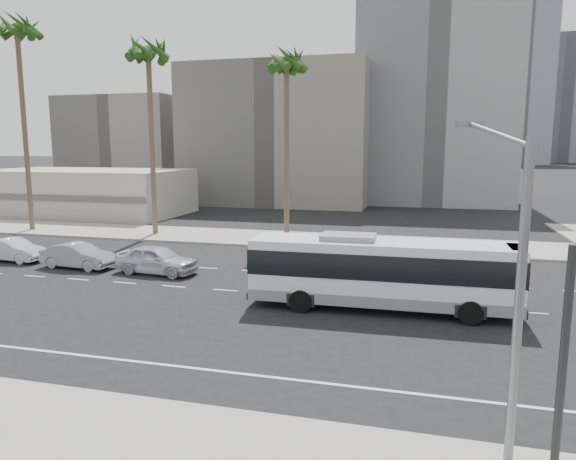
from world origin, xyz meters
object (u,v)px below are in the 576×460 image
(car_b, at_px, (78,256))
(palm_mid, at_px, (148,56))
(car_a, at_px, (157,260))
(palm_far, at_px, (17,34))
(car_c, at_px, (13,250))
(city_bus, at_px, (381,271))
(streetlight_corner, at_px, (512,273))
(palm_near, at_px, (287,67))

(car_b, relative_size, palm_mid, 0.29)
(car_a, xyz_separation_m, palm_far, (-18.87, 11.65, 16.22))
(car_c, bearing_deg, car_a, -89.54)
(city_bus, bearing_deg, streetlight_corner, -72.24)
(car_a, xyz_separation_m, car_c, (-11.00, 0.71, -0.11))
(car_a, relative_size, streetlight_corner, 0.61)
(car_a, bearing_deg, palm_mid, 34.50)
(car_b, height_order, palm_mid, palm_mid)
(streetlight_corner, distance_m, palm_mid, 37.94)
(palm_near, height_order, palm_far, palm_far)
(city_bus, distance_m, palm_far, 38.96)
(palm_near, distance_m, palm_mid, 11.81)
(palm_mid, relative_size, palm_far, 0.88)
(palm_mid, bearing_deg, streetlight_corner, -48.19)
(car_c, distance_m, streetlight_corner, 32.55)
(streetlight_corner, bearing_deg, palm_near, 98.72)
(palm_near, bearing_deg, city_bus, -61.25)
(city_bus, xyz_separation_m, palm_near, (-8.80, 16.04, 11.74))
(car_c, xyz_separation_m, streetlight_corner, (28.38, -15.47, 3.86))
(city_bus, height_order, streetlight_corner, streetlight_corner)
(city_bus, distance_m, streetlight_corner, 12.08)
(streetlight_corner, bearing_deg, car_b, 130.83)
(car_b, height_order, palm_near, palm_near)
(car_b, bearing_deg, palm_near, -35.78)
(palm_mid, bearing_deg, city_bus, -38.11)
(streetlight_corner, relative_size, palm_far, 0.44)
(palm_mid, bearing_deg, car_c, -108.88)
(city_bus, distance_m, car_b, 19.45)
(car_c, height_order, palm_mid, palm_mid)
(car_b, xyz_separation_m, car_c, (-5.50, 0.63, -0.03))
(car_a, distance_m, car_c, 11.02)
(city_bus, relative_size, palm_mid, 0.74)
(city_bus, distance_m, palm_mid, 29.16)
(car_c, relative_size, streetlight_corner, 0.55)
(streetlight_corner, xyz_separation_m, palm_mid, (-24.36, 27.23, 10.23))
(car_a, distance_m, streetlight_corner, 23.11)
(car_a, height_order, car_b, car_a)
(palm_far, bearing_deg, city_bus, -25.24)
(streetlight_corner, xyz_separation_m, palm_near, (-12.62, 27.16, 8.97))
(palm_near, bearing_deg, car_b, -129.79)
(car_a, height_order, car_c, car_a)
(palm_far, bearing_deg, streetlight_corner, -36.07)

